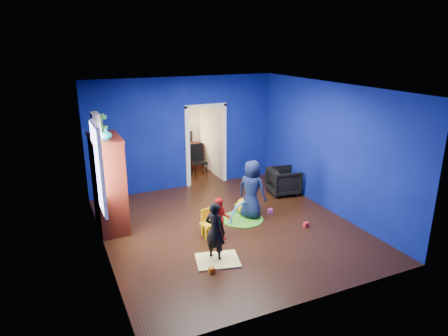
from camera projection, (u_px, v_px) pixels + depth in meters
name	position (u px, v px, depth m)	size (l,w,h in m)	color
floor	(229.00, 227.00, 8.38)	(5.00, 5.50, 0.01)	black
ceiling	(229.00, 88.00, 7.49)	(5.00, 5.50, 0.01)	white
wall_back	(184.00, 134.00, 10.32)	(5.00, 0.02, 2.90)	navy
wall_front	(312.00, 213.00, 5.55)	(5.00, 0.02, 2.90)	navy
wall_left	(99.00, 178.00, 6.96)	(0.02, 5.50, 2.90)	navy
wall_right	(330.00, 148.00, 8.92)	(0.02, 5.50, 2.90)	navy
alcove	(194.00, 132.00, 11.38)	(1.00, 1.75, 2.50)	silver
armchair	(284.00, 181.00, 10.14)	(0.72, 0.74, 0.67)	black
child_black	(215.00, 231.00, 7.02)	(0.40, 0.26, 1.09)	black
child_navy	(252.00, 190.00, 8.67)	(0.64, 0.42, 1.31)	#0E1036
toddler_red	(220.00, 219.00, 7.76)	(0.42, 0.33, 0.87)	#AF1227
vase	(106.00, 134.00, 7.50)	(0.21, 0.21, 0.22)	#0C4F62
potted_plant	(102.00, 124.00, 7.92)	(0.23, 0.23, 0.40)	#2F8339
tv_armoire	(109.00, 183.00, 8.09)	(0.58, 1.14, 1.96)	#3E120A
crt_tv	(111.00, 181.00, 8.10)	(0.46, 0.70, 0.54)	silver
yellow_blanket	(218.00, 260.00, 7.10)	(0.75, 0.60, 0.03)	#F2E07A
hopper_ball	(244.00, 206.00, 9.01)	(0.37, 0.37, 0.37)	yellow
kid_chair	(209.00, 225.00, 7.93)	(0.28, 0.28, 0.50)	yellow
play_mat	(243.00, 219.00, 8.74)	(0.90, 0.90, 0.02)	green
toy_arch	(243.00, 219.00, 8.74)	(0.81, 0.81, 0.05)	#3F8CD8
window_left	(97.00, 167.00, 7.23)	(0.03, 0.95, 1.55)	white
curtain	(101.00, 173.00, 7.85)	(0.14, 0.42, 2.40)	slate
doorway	(206.00, 146.00, 10.68)	(1.16, 0.10, 2.10)	white
study_desk	(188.00, 156.00, 12.20)	(0.88, 0.44, 0.75)	#3D140A
desk_monitor	(186.00, 137.00, 12.13)	(0.40, 0.05, 0.32)	black
desk_lamp	(178.00, 139.00, 11.97)	(0.14, 0.14, 0.14)	#FFD88C
folding_chair	(199.00, 162.00, 11.34)	(0.40, 0.40, 0.92)	black
book_shelf	(185.00, 102.00, 11.79)	(0.88, 0.24, 0.04)	white
toy_0	(306.00, 225.00, 8.39)	(0.10, 0.08, 0.10)	red
toy_1	(285.00, 192.00, 10.18)	(0.11, 0.11, 0.11)	blue
toy_2	(212.00, 270.00, 6.72)	(0.10, 0.08, 0.10)	#E85F0C
toy_3	(237.00, 205.00, 9.37)	(0.11, 0.11, 0.11)	green
toy_4	(270.00, 211.00, 9.05)	(0.10, 0.08, 0.10)	#D650B5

